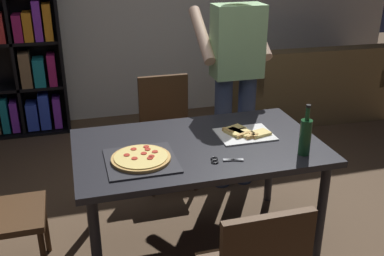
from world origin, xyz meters
TOP-DOWN VIEW (x-y plane):
  - ground_plane at (0.00, 0.00)m, footprint 12.00×12.00m
  - dining_table at (0.00, 0.00)m, footprint 1.55×0.92m
  - chair_far_side at (0.00, 0.95)m, footprint 0.42×0.42m
  - couch at (1.90, 1.99)m, footprint 1.73×0.91m
  - person_serving_pizza at (0.51, 0.73)m, footprint 0.55×0.54m
  - pepperoni_pizza_on_tray at (-0.39, -0.13)m, footprint 0.41×0.41m
  - pizza_slices_on_towel at (0.33, 0.05)m, footprint 0.36×0.28m
  - wine_bottle at (0.57, -0.30)m, footprint 0.07×0.07m
  - kitchen_scissors at (0.07, -0.26)m, footprint 0.20×0.10m

SIDE VIEW (x-z plane):
  - ground_plane at x=0.00m, z-range 0.00..0.00m
  - couch at x=1.90m, z-range -0.12..0.73m
  - chair_far_side at x=0.00m, z-range 0.06..0.96m
  - dining_table at x=0.00m, z-range 0.30..1.05m
  - kitchen_scissors at x=0.07m, z-range 0.75..0.76m
  - pizza_slices_on_towel at x=0.33m, z-range 0.75..0.78m
  - pepperoni_pizza_on_tray at x=-0.39m, z-range 0.75..0.78m
  - wine_bottle at x=0.57m, z-range 0.71..1.03m
  - person_serving_pizza at x=0.51m, z-range 0.12..1.87m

